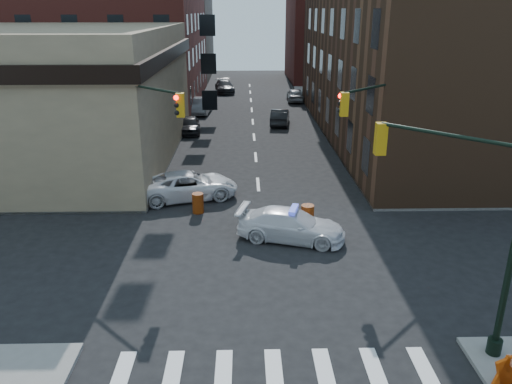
{
  "coord_description": "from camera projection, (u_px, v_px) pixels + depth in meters",
  "views": [
    {
      "loc": [
        -0.83,
        -18.83,
        10.13
      ],
      "look_at": [
        -0.3,
        2.69,
        2.2
      ],
      "focal_mm": 35.0,
      "sensor_mm": 36.0,
      "label": 1
    }
  ],
  "objects": [
    {
      "name": "ground",
      "position": [
        265.0,
        262.0,
        21.19
      ],
      "size": [
        140.0,
        140.0,
        0.0
      ],
      "primitive_type": "plane",
      "color": "black",
      "rests_on": "ground"
    },
    {
      "name": "sidewalk_nw",
      "position": [
        29.0,
        112.0,
        51.36
      ],
      "size": [
        34.0,
        54.5,
        0.15
      ],
      "primitive_type": "cube",
      "color": "gray",
      "rests_on": "ground"
    },
    {
      "name": "sidewalk_ne",
      "position": [
        470.0,
        110.0,
        52.41
      ],
      "size": [
        34.0,
        54.5,
        0.15
      ],
      "primitive_type": "cube",
      "color": "gray",
      "rests_on": "ground"
    },
    {
      "name": "bank_building",
      "position": [
        12.0,
        95.0,
        34.72
      ],
      "size": [
        22.0,
        22.0,
        9.0
      ],
      "primitive_type": "cube",
      "color": "#938060",
      "rests_on": "ground"
    },
    {
      "name": "commercial_row_ne",
      "position": [
        415.0,
        50.0,
        40.17
      ],
      "size": [
        14.0,
        34.0,
        14.0
      ],
      "primitive_type": "cube",
      "color": "#4E321F",
      "rests_on": "ground"
    },
    {
      "name": "filler_nw",
      "position": [
        144.0,
        23.0,
        76.22
      ],
      "size": [
        20.0,
        18.0,
        16.0
      ],
      "primitive_type": "cube",
      "color": "brown",
      "rests_on": "ground"
    },
    {
      "name": "filler_ne",
      "position": [
        343.0,
        38.0,
        73.84
      ],
      "size": [
        16.0,
        16.0,
        12.0
      ],
      "primitive_type": "cube",
      "color": "maroon",
      "rests_on": "ground"
    },
    {
      "name": "signal_pole_se",
      "position": [
        480.0,
        210.0,
        14.55
      ],
      "size": [
        5.4,
        5.27,
        8.0
      ],
      "rotation": [
        0.0,
        0.0,
        2.36
      ],
      "color": "black",
      "rests_on": "sidewalk_se"
    },
    {
      "name": "signal_pole_nw",
      "position": [
        142.0,
        134.0,
        24.56
      ],
      "size": [
        3.58,
        3.67,
        8.0
      ],
      "rotation": [
        0.0,
        0.0,
        -0.79
      ],
      "color": "black",
      "rests_on": "sidewalk_nw"
    },
    {
      "name": "signal_pole_ne",
      "position": [
        378.0,
        132.0,
        24.84
      ],
      "size": [
        3.67,
        3.58,
        8.0
      ],
      "rotation": [
        0.0,
        0.0,
        -2.36
      ],
      "color": "black",
      "rests_on": "sidewalk_ne"
    },
    {
      "name": "tree_ne_near",
      "position": [
        337.0,
        88.0,
        44.54
      ],
      "size": [
        3.0,
        3.0,
        4.85
      ],
      "color": "black",
      "rests_on": "sidewalk_ne"
    },
    {
      "name": "tree_ne_far",
      "position": [
        323.0,
        76.0,
        52.05
      ],
      "size": [
        3.0,
        3.0,
        4.85
      ],
      "color": "black",
      "rests_on": "sidewalk_ne"
    },
    {
      "name": "police_car",
      "position": [
        291.0,
        225.0,
        23.06
      ],
      "size": [
        5.35,
        3.29,
        1.45
      ],
      "primitive_type": "imported",
      "rotation": [
        0.0,
        0.0,
        1.3
      ],
      "color": "white",
      "rests_on": "ground"
    },
    {
      "name": "pickup",
      "position": [
        189.0,
        185.0,
        28.11
      ],
      "size": [
        6.0,
        3.92,
        1.54
      ],
      "primitive_type": "imported",
      "rotation": [
        0.0,
        0.0,
        1.84
      ],
      "color": "white",
      "rests_on": "ground"
    },
    {
      "name": "parked_car_wnear",
      "position": [
        190.0,
        125.0,
        42.98
      ],
      "size": [
        2.02,
        4.32,
        1.43
      ],
      "primitive_type": "imported",
      "rotation": [
        0.0,
        0.0,
        0.08
      ],
      "color": "black",
      "rests_on": "ground"
    },
    {
      "name": "parked_car_wfar",
      "position": [
        202.0,
        106.0,
        51.06
      ],
      "size": [
        2.06,
        4.9,
        1.57
      ],
      "primitive_type": "imported",
      "rotation": [
        0.0,
        0.0,
        -0.08
      ],
      "color": "gray",
      "rests_on": "ground"
    },
    {
      "name": "parked_car_wdeep",
      "position": [
        225.0,
        86.0,
        63.79
      ],
      "size": [
        2.88,
        5.63,
        1.56
      ],
      "primitive_type": "imported",
      "rotation": [
        0.0,
        0.0,
        0.13
      ],
      "color": "black",
      "rests_on": "ground"
    },
    {
      "name": "parked_car_enear",
      "position": [
        280.0,
        117.0,
        46.1
      ],
      "size": [
        2.12,
        4.6,
        1.46
      ],
      "primitive_type": "imported",
      "rotation": [
        0.0,
        0.0,
        3.01
      ],
      "color": "black",
      "rests_on": "ground"
    },
    {
      "name": "parked_car_efar",
      "position": [
        295.0,
        95.0,
        57.67
      ],
      "size": [
        1.96,
        4.59,
        1.54
      ],
      "primitive_type": "imported",
      "rotation": [
        0.0,
        0.0,
        3.11
      ],
      "color": "gray",
      "rests_on": "ground"
    },
    {
      "name": "pedestrian_a",
      "position": [
        91.0,
        177.0,
        28.72
      ],
      "size": [
        0.65,
        0.44,
        1.74
      ],
      "primitive_type": "imported",
      "rotation": [
        0.0,
        0.0,
        0.03
      ],
      "color": "black",
      "rests_on": "sidewalk_nw"
    },
    {
      "name": "pedestrian_b",
      "position": [
        18.0,
        192.0,
        26.15
      ],
      "size": [
        0.92,
        0.72,
        1.87
      ],
      "primitive_type": "imported",
      "rotation": [
        0.0,
        0.0,
        -0.01
      ],
      "color": "black",
      "rests_on": "sidewalk_nw"
    },
    {
      "name": "pedestrian_c",
      "position": [
        67.0,
        192.0,
        26.3
      ],
      "size": [
        1.12,
        0.85,
        1.78
      ],
      "primitive_type": "imported",
      "rotation": [
        0.0,
        0.0,
        0.46
      ],
      "color": "#212432",
      "rests_on": "sidewalk_nw"
    },
    {
      "name": "barrel_road",
      "position": [
        307.0,
        216.0,
        24.48
      ],
      "size": [
        0.65,
        0.65,
        1.13
      ],
      "primitive_type": "cylinder",
      "rotation": [
        0.0,
        0.0,
        0.03
      ],
      "color": "#F2330B",
      "rests_on": "ground"
    },
    {
      "name": "barrel_bank",
      "position": [
        198.0,
        203.0,
        26.18
      ],
      "size": [
        0.69,
        0.69,
        1.07
      ],
      "primitive_type": "cylinder",
      "rotation": [
        0.0,
        0.0,
        0.17
      ],
      "color": "orange",
      "rests_on": "ground"
    },
    {
      "name": "barricade_nw_a",
      "position": [
        98.0,
        187.0,
        28.27
      ],
      "size": [
        1.26,
        0.67,
        0.93
      ],
      "primitive_type": null,
      "rotation": [
        0.0,
        0.0,
        -0.04
      ],
      "color": "red",
      "rests_on": "sidewalk_nw"
    },
    {
      "name": "barricade_nw_b",
      "position": [
        101.0,
        199.0,
        26.5
      ],
      "size": [
        1.39,
        0.89,
        0.97
      ],
      "primitive_type": null,
      "rotation": [
        0.0,
        0.0,
        -0.2
      ],
      "color": "#DA580A",
      "rests_on": "sidewalk_nw"
    }
  ]
}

